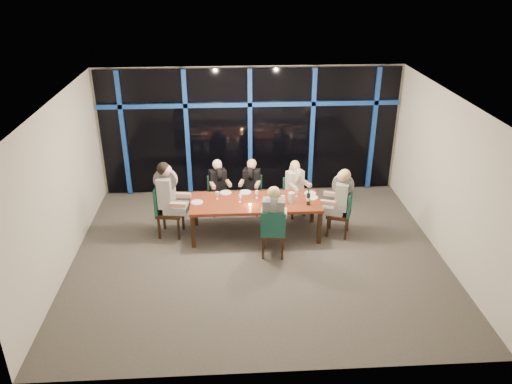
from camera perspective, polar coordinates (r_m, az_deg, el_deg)
room at (r=8.74m, az=0.24°, el=4.09°), size 7.04×7.00×3.02m
window_wall at (r=11.66m, az=-0.64°, el=7.15°), size 6.86×0.43×2.94m
dining_table at (r=10.02m, az=-0.07°, el=-1.41°), size 2.60×1.00×0.75m
chair_far_left at (r=11.03m, az=-4.38°, el=-0.04°), size 0.49×0.49×0.86m
chair_far_mid at (r=11.03m, az=-0.45°, el=0.05°), size 0.49×0.49×0.86m
chair_far_right at (r=10.96m, az=4.28°, el=-0.18°), size 0.53×0.53×0.86m
chair_end_left at (r=10.22m, az=-10.33°, el=-1.78°), size 0.57×0.57×1.08m
chair_end_right at (r=10.21m, az=9.94°, el=-2.11°), size 0.59×0.59×0.99m
chair_near_mid at (r=9.34m, az=1.97°, el=-4.49°), size 0.52×0.52×0.99m
diner_far_left at (r=10.82m, az=-4.34°, el=1.45°), size 0.50×0.58×0.84m
diner_far_mid at (r=10.83m, az=-0.54°, el=1.53°), size 0.49×0.58×0.83m
diner_far_right at (r=10.76m, az=4.55°, el=1.33°), size 0.54×0.59×0.84m
diner_end_left at (r=10.01m, az=-10.01°, el=0.37°), size 0.71×0.58×1.05m
diner_end_right at (r=10.04m, az=9.63°, el=-0.07°), size 0.67×0.60×0.96m
diner_near_mid at (r=9.22m, az=2.03°, el=-2.12°), size 0.53×0.65×0.96m
plate_far_left at (r=10.35m, az=-3.49°, el=-0.08°), size 0.24×0.24×0.01m
plate_far_mid at (r=10.35m, az=-1.21°, el=-0.03°), size 0.24×0.24×0.01m
plate_far_right at (r=10.37m, az=6.20°, el=-0.15°), size 0.24×0.24×0.01m
plate_end_left at (r=10.00m, az=-6.76°, el=-1.18°), size 0.24×0.24×0.01m
plate_end_right at (r=10.19m, az=6.42°, el=-0.64°), size 0.24×0.24×0.01m
plate_near_mid at (r=9.81m, az=2.15°, el=-1.57°), size 0.24×0.24×0.01m
wine_bottle at (r=9.86m, az=6.00°, el=-0.78°), size 0.08×0.08×0.33m
water_pitcher at (r=9.92m, az=4.06°, el=-0.64°), size 0.13×0.12×0.22m
tea_light at (r=9.82m, az=-0.69°, el=-1.45°), size 0.05×0.05×0.03m
wine_glass_a at (r=9.91m, az=-1.84°, el=-0.53°), size 0.06×0.06×0.16m
wine_glass_b at (r=10.07m, az=0.09°, el=-0.08°), size 0.06×0.06×0.16m
wine_glass_c at (r=9.86m, az=3.10°, el=-0.67°), size 0.07×0.07×0.17m
wine_glass_d at (r=10.07m, az=-4.46°, el=-0.19°), size 0.06×0.06×0.16m
wine_glass_e at (r=10.18m, az=4.70°, el=0.08°), size 0.06×0.06×0.16m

